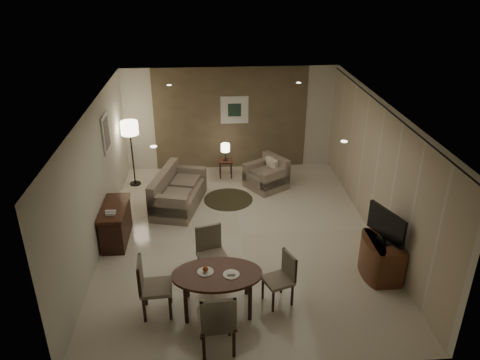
{
  "coord_description": "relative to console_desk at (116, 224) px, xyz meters",
  "views": [
    {
      "loc": [
        -0.62,
        -8.16,
        5.15
      ],
      "look_at": [
        0.0,
        0.2,
        1.15
      ],
      "focal_mm": 35.0,
      "sensor_mm": 36.0,
      "label": 1
    }
  ],
  "objects": [
    {
      "name": "chair_right",
      "position": [
        2.93,
        -2.11,
        0.07
      ],
      "size": [
        0.55,
        0.55,
        0.88
      ],
      "primitive_type": null,
      "rotation": [
        0.0,
        0.0,
        -1.2
      ],
      "color": "gray",
      "rests_on": "floor"
    },
    {
      "name": "side_table",
      "position": [
        2.32,
        2.86,
        -0.15
      ],
      "size": [
        0.35,
        0.35,
        0.45
      ],
      "primitive_type": null,
      "color": "#321A10",
      "rests_on": "floor"
    },
    {
      "name": "floor_lamp",
      "position": [
        0.03,
        2.56,
        0.45
      ],
      "size": [
        0.42,
        0.42,
        1.65
      ],
      "primitive_type": null,
      "color": "#FFE5B7",
      "rests_on": "floor"
    },
    {
      "name": "telephone",
      "position": [
        0.0,
        -0.3,
        0.43
      ],
      "size": [
        0.2,
        0.14,
        0.09
      ],
      "primitive_type": null,
      "color": "white",
      "rests_on": "console_desk"
    },
    {
      "name": "art_left_canvas",
      "position": [
        -0.21,
        1.2,
        1.48
      ],
      "size": [
        0.01,
        0.46,
        0.64
      ],
      "primitive_type": "cube",
      "color": "gray",
      "rests_on": "wall_left"
    },
    {
      "name": "art_left_frame",
      "position": [
        -0.23,
        1.2,
        1.48
      ],
      "size": [
        0.03,
        0.6,
        0.8
      ],
      "primitive_type": "cube",
      "color": "silver",
      "rests_on": "wall_left"
    },
    {
      "name": "downlight_fl",
      "position": [
        1.09,
        1.8,
        2.31
      ],
      "size": [
        0.1,
        0.1,
        0.01
      ],
      "primitive_type": "cylinder",
      "color": "white",
      "rests_on": "ceiling"
    },
    {
      "name": "console_desk",
      "position": [
        0.0,
        0.0,
        0.0
      ],
      "size": [
        0.48,
        1.2,
        0.75
      ],
      "primitive_type": null,
      "color": "#462116",
      "rests_on": "floor"
    },
    {
      "name": "curtain_rod",
      "position": [
        5.17,
        0.0,
        2.27
      ],
      "size": [
        0.03,
        6.8,
        0.03
      ],
      "primitive_type": "cylinder",
      "rotation": [
        1.57,
        0.0,
        0.0
      ],
      "color": "black",
      "rests_on": "wall_right"
    },
    {
      "name": "downlight_fr",
      "position": [
        3.89,
        1.8,
        2.31
      ],
      "size": [
        0.1,
        0.1,
        0.01
      ],
      "primitive_type": "cylinder",
      "color": "white",
      "rests_on": "ceiling"
    },
    {
      "name": "downlight_nr",
      "position": [
        3.89,
        -1.8,
        2.31
      ],
      "size": [
        0.1,
        0.1,
        0.01
      ],
      "primitive_type": "cylinder",
      "color": "white",
      "rests_on": "ceiling"
    },
    {
      "name": "armchair",
      "position": [
        3.27,
        2.13,
        0.01
      ],
      "size": [
        1.15,
        1.16,
        0.76
      ],
      "primitive_type": null,
      "rotation": [
        0.0,
        0.0,
        -0.99
      ],
      "color": "gray",
      "rests_on": "floor"
    },
    {
      "name": "downlight_nl",
      "position": [
        1.09,
        -1.8,
        2.31
      ],
      "size": [
        0.1,
        0.1,
        0.01
      ],
      "primitive_type": "cylinder",
      "color": "white",
      "rests_on": "ceiling"
    },
    {
      "name": "room_shell",
      "position": [
        2.49,
        0.4,
        0.98
      ],
      "size": [
        5.5,
        7.0,
        2.7
      ],
      "color": "beige",
      "rests_on": "ground"
    },
    {
      "name": "art_back_frame",
      "position": [
        2.59,
        3.46,
        1.23
      ],
      "size": [
        0.72,
        0.03,
        0.72
      ],
      "primitive_type": "cube",
      "color": "silver",
      "rests_on": "wall_back"
    },
    {
      "name": "curtain_wall",
      "position": [
        5.17,
        0.0,
        0.95
      ],
      "size": [
        0.08,
        6.7,
        2.58
      ],
      "primitive_type": null,
      "color": "#C3B398",
      "rests_on": "wall_right"
    },
    {
      "name": "chair_left",
      "position": [
        1.0,
        -2.21,
        0.12
      ],
      "size": [
        0.51,
        0.51,
        1.0
      ],
      "primitive_type": null,
      "rotation": [
        0.0,
        0.0,
        1.63
      ],
      "color": "gray",
      "rests_on": "floor"
    },
    {
      "name": "plate_a",
      "position": [
        1.77,
        -2.13,
        0.31
      ],
      "size": [
        0.26,
        0.26,
        0.02
      ],
      "primitive_type": "cylinder",
      "color": "white",
      "rests_on": "dining_table"
    },
    {
      "name": "dining_table",
      "position": [
        1.95,
        -2.18,
        -0.04
      ],
      "size": [
        1.43,
        0.9,
        0.67
      ],
      "primitive_type": null,
      "color": "#462116",
      "rests_on": "floor"
    },
    {
      "name": "taupe_accent",
      "position": [
        2.49,
        3.48,
        0.98
      ],
      "size": [
        3.96,
        0.03,
        2.7
      ],
      "primitive_type": "cube",
      "color": "brown",
      "rests_on": "wall_back"
    },
    {
      "name": "sofa",
      "position": [
        1.18,
        1.34,
        0.03
      ],
      "size": [
        1.9,
        1.27,
        0.82
      ],
      "primitive_type": null,
      "rotation": [
        0.0,
        0.0,
        1.32
      ],
      "color": "gray",
      "rests_on": "floor"
    },
    {
      "name": "art_back_canvas",
      "position": [
        2.59,
        3.44,
        1.23
      ],
      "size": [
        0.34,
        0.01,
        0.34
      ],
      "primitive_type": "cube",
      "color": "#1B3024",
      "rests_on": "wall_back"
    },
    {
      "name": "chair_far",
      "position": [
        1.9,
        -1.45,
        0.12
      ],
      "size": [
        0.59,
        0.59,
        0.99
      ],
      "primitive_type": null,
      "rotation": [
        0.0,
        0.0,
        0.29
      ],
      "color": "gray",
      "rests_on": "floor"
    },
    {
      "name": "tv_cabinet",
      "position": [
        4.89,
        -1.5,
        -0.03
      ],
      "size": [
        0.48,
        0.9,
        0.7
      ],
      "primitive_type": null,
      "color": "#5C2C1B",
      "rests_on": "floor"
    },
    {
      "name": "flat_tv",
      "position": [
        4.87,
        -1.5,
        0.65
      ],
      "size": [
        0.36,
        0.85,
        0.6
      ],
      "primitive_type": null,
      "rotation": [
        0.0,
        0.0,
        0.35
      ],
      "color": "black",
      "rests_on": "tv_cabinet"
    },
    {
      "name": "fruit_apple",
      "position": [
        1.77,
        -2.13,
        0.36
      ],
      "size": [
        0.09,
        0.09,
        0.09
      ],
      "primitive_type": "sphere",
      "color": "#B64414",
      "rests_on": "plate_a"
    },
    {
      "name": "round_rug",
      "position": [
        2.32,
        1.56,
        -0.37
      ],
      "size": [
        1.15,
        1.15,
        0.01
      ],
      "primitive_type": "cylinder",
      "color": "#3A3620",
      "rests_on": "floor"
    },
    {
      "name": "table_lamp",
      "position": [
        2.32,
        2.86,
        0.33
      ],
      "size": [
        0.22,
        0.22,
        0.5
      ],
      "primitive_type": null,
      "color": "#FFEAC1",
      "rests_on": "side_table"
    },
    {
      "name": "napkin",
      "position": [
        2.17,
        -2.23,
        0.33
      ],
      "size": [
        0.12,
        0.08,
        0.03
      ],
      "primitive_type": "cube",
      "color": "white",
      "rests_on": "plate_b"
    },
    {
      "name": "chair_near",
      "position": [
        1.92,
        -3.04,
        0.15
      ],
      "size": [
        0.56,
        0.56,
        1.06
      ],
      "primitive_type": null,
      "rotation": [
        0.0,
        0.0,
        3.24
      ],
      "color": "gray",
      "rests_on": "floor"
    },
    {
      "name": "plate_b",
      "position": [
        2.17,
        -2.23,
        0.31
      ],
      "size": [
        0.26,
        0.26,
        0.02
      ],
      "primitive_type": "cylinder",
      "color": "white",
      "rests_on": "dining_table"
    }
  ]
}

